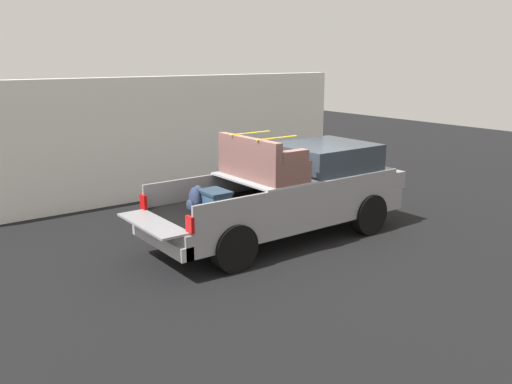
% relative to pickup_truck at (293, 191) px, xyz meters
% --- Properties ---
extents(ground_plane, '(40.00, 40.00, 0.00)m').
position_rel_pickup_truck_xyz_m(ground_plane, '(-0.38, 0.00, -0.98)').
color(ground_plane, black).
extents(pickup_truck, '(6.05, 2.06, 2.23)m').
position_rel_pickup_truck_xyz_m(pickup_truck, '(0.00, 0.00, 0.00)').
color(pickup_truck, gray).
rests_on(pickup_truck, ground_plane).
extents(building_facade, '(11.77, 0.36, 3.21)m').
position_rel_pickup_truck_xyz_m(building_facade, '(-0.71, 4.72, 0.63)').
color(building_facade, white).
rests_on(building_facade, ground_plane).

